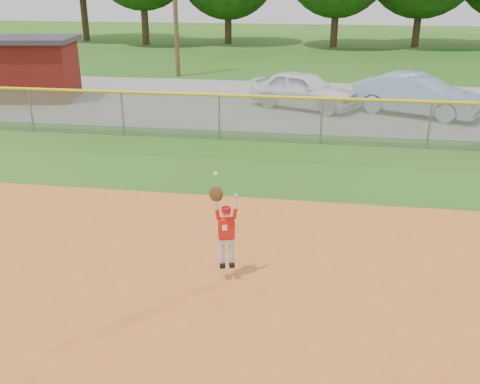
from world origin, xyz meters
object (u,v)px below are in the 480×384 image
ballplayer (225,227)px  car_white_a (303,90)px  car_blue (416,95)px  utility_shed (35,68)px

ballplayer → car_white_a: bearing=87.1°
car_blue → ballplayer: (-5.08, -13.36, 0.23)m
car_blue → utility_shed: 16.05m
car_white_a → utility_shed: size_ratio=1.10×
car_white_a → utility_shed: 11.67m
car_white_a → car_blue: size_ratio=0.93×
car_white_a → utility_shed: bearing=113.5°
ballplayer → car_blue: bearing=69.2°
car_blue → utility_shed: bearing=113.3°
car_white_a → utility_shed: utility_shed is taller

